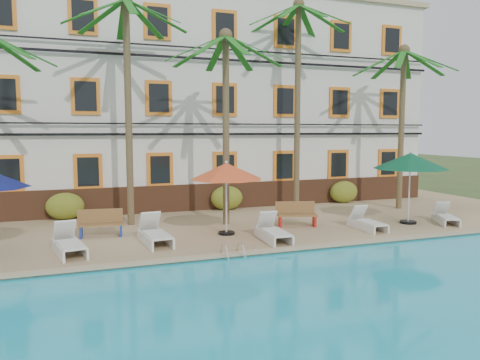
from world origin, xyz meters
name	(u,v)px	position (x,y,z in m)	size (l,w,h in m)	color
ground	(249,253)	(0.00, 0.00, 0.00)	(100.00, 100.00, 0.00)	#384C23
pool_deck	(206,221)	(0.00, 5.00, 0.12)	(30.00, 12.00, 0.25)	tan
swimming_pool	(393,346)	(0.00, -7.00, 0.10)	(26.00, 12.00, 0.20)	#1BACCE
pool_coping	(260,252)	(0.00, -0.90, 0.28)	(30.00, 0.35, 0.06)	tan
hotel_building	(178,100)	(0.00, 9.98, 5.37)	(25.40, 6.44, 10.22)	silver
palm_b	(128,79)	(-3.07, 4.65, 5.78)	(4.56, 4.56, 8.65)	brown
palm_c	(226,99)	(0.41, 3.50, 5.05)	(4.56, 4.56, 7.38)	brown
palm_d	(298,78)	(4.45, 5.52, 6.17)	(4.56, 4.56, 9.36)	brown
palm_e	(402,103)	(9.12, 4.25, 5.10)	(4.56, 4.56, 7.46)	brown
shrub_left	(65,206)	(-5.45, 6.60, 0.80)	(1.50, 0.90, 1.10)	#255B1A
shrub_mid	(227,198)	(1.47, 6.60, 0.80)	(1.50, 0.90, 1.10)	#255B1A
shrub_right	(344,192)	(7.64, 6.60, 0.80)	(1.50, 0.90, 1.10)	#255B1A
umbrella_red	(226,172)	(-0.15, 1.79, 2.44)	(2.57, 2.57, 2.57)	black
umbrella_green	(410,161)	(7.13, 1.21, 2.67)	(2.83, 2.83, 2.83)	black
lounger_b	(69,244)	(-5.32, 0.90, 0.55)	(1.04, 2.05, 0.92)	silver
lounger_c	(155,234)	(-2.73, 1.30, 0.56)	(0.88, 2.07, 0.95)	silver
lounger_d	(273,232)	(1.00, 0.40, 0.54)	(0.79, 1.95, 0.90)	silver
lounger_e	(367,222)	(4.92, 0.80, 0.52)	(0.67, 1.78, 0.83)	silver
lounger_f	(445,217)	(8.50, 0.72, 0.51)	(1.28, 1.78, 0.80)	silver
bench_left	(101,223)	(-4.28, 2.94, 0.72)	(1.54, 0.63, 0.93)	olive
bench_right	(297,214)	(2.81, 2.22, 0.72)	(1.57, 0.90, 0.93)	olive
pool_ladder	(233,256)	(-0.88, -1.00, 0.25)	(0.54, 0.74, 0.74)	silver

